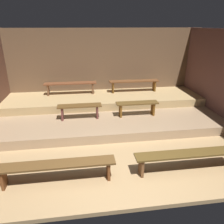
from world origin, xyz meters
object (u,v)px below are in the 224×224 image
Objects in this scene: bench_floor_right at (188,156)px; bench_lower_left at (80,108)px; bench_floor_left at (57,167)px; bench_middle_left at (70,85)px; bench_lower_right at (137,106)px; bench_middle_right at (134,83)px.

bench_floor_right is 3.07m from bench_lower_left.
bench_floor_left is 1.22× the size of bench_middle_left.
bench_middle_right is at bearing 80.01° from bench_lower_right.
bench_floor_left is at bearing -100.50° from bench_lower_left.
bench_floor_left is 1.00× the size of bench_floor_right.
bench_floor_right is 3.90m from bench_middle_right.
bench_middle_right is (2.14, 0.00, 0.00)m from bench_middle_left.
bench_middle_left is at bearing 140.09° from bench_lower_right.
bench_lower_left is at bearing -140.09° from bench_middle_right.
bench_floor_left is at bearing -92.25° from bench_middle_left.
bench_middle_left reaches higher than bench_floor_right.
bench_lower_left is (0.43, 2.30, 0.21)m from bench_floor_left.
bench_middle_left is 2.14m from bench_middle_right.
bench_middle_right is (-0.15, 3.86, 0.46)m from bench_floor_right.
bench_floor_right is 1.75× the size of bench_lower_right.
bench_lower_left is 1.00× the size of bench_lower_right.
bench_middle_right reaches higher than bench_lower_right.
bench_lower_left is at bearing 180.00° from bench_lower_right.
bench_lower_left is at bearing -80.01° from bench_middle_left.
bench_middle_left is (-2.29, 3.86, 0.46)m from bench_floor_right.
bench_floor_right is at bearing -79.50° from bench_lower_right.
bench_middle_right is (0.27, 1.56, 0.25)m from bench_lower_right.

